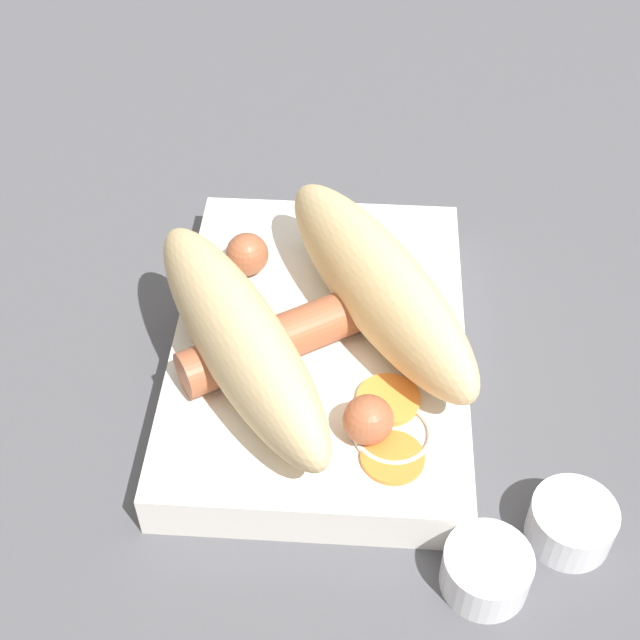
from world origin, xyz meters
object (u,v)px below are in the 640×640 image
(food_tray, at_px, (320,349))
(sausage, at_px, (302,330))
(bread_roll, at_px, (310,311))
(condiment_cup_far, at_px, (571,524))
(condiment_cup_near, at_px, (486,572))

(food_tray, relative_size, sausage, 1.62)
(food_tray, height_order, bread_roll, bread_roll)
(sausage, bearing_deg, bread_roll, -124.36)
(food_tray, distance_m, condiment_cup_far, 0.17)
(condiment_cup_near, height_order, condiment_cup_far, same)
(bread_roll, distance_m, sausage, 0.02)
(food_tray, bearing_deg, condiment_cup_near, -146.93)
(condiment_cup_far, bearing_deg, sausage, 55.89)
(food_tray, relative_size, condiment_cup_far, 5.55)
(sausage, bearing_deg, food_tray, -39.92)
(sausage, bearing_deg, condiment_cup_far, -124.11)
(food_tray, xyz_separation_m, sausage, (-0.01, 0.01, 0.03))
(bread_roll, distance_m, condiment_cup_near, 0.16)
(bread_roll, height_order, condiment_cup_far, bread_roll)
(bread_roll, xyz_separation_m, sausage, (0.00, 0.00, -0.02))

